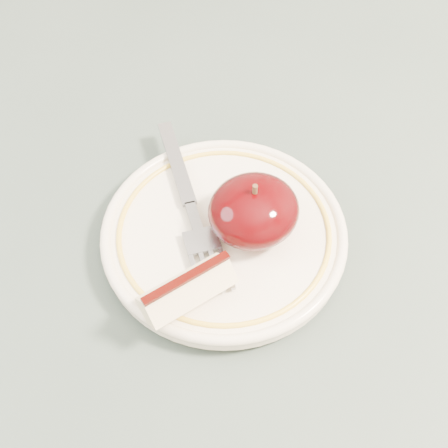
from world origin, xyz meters
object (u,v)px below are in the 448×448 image
table (195,338)px  fork (190,205)px  apple_half (254,211)px  plate (224,234)px

table → fork: (0.03, 0.06, 0.11)m
apple_half → fork: bearing=129.5°
table → fork: size_ratio=5.00×
table → plate: bearing=28.1°
plate → apple_half: size_ratio=2.74×
plate → table: bearing=-151.9°
table → plate: 0.11m
plate → apple_half: 0.04m
apple_half → fork: apple_half is taller
table → fork: bearing=60.7°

